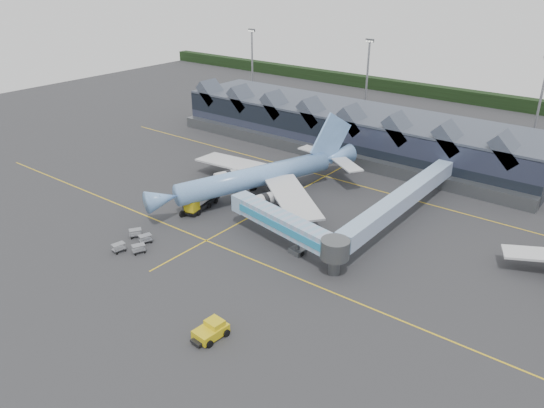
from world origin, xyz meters
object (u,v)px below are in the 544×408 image
Objects in this scene: jet_bridge at (293,229)px; pushback_tug at (211,330)px; fuel_truck at (202,199)px; main_airliner at (262,175)px.

jet_bridge reaches higher than pushback_tug.
fuel_truck is (-22.71, 2.91, -2.15)m from jet_bridge.
jet_bridge is at bearing -19.52° from main_airliner.
main_airliner is at bearing 125.05° from pushback_tug.
fuel_truck is 1.98× the size of pushback_tug.
pushback_tug is at bearing -55.26° from fuel_truck.
main_airliner is 4.60× the size of fuel_truck.
jet_bridge is at bearing -18.80° from fuel_truck.
pushback_tug is (4.44, -23.08, -3.01)m from jet_bridge.
pushback_tug is at bearing -40.38° from main_airliner.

